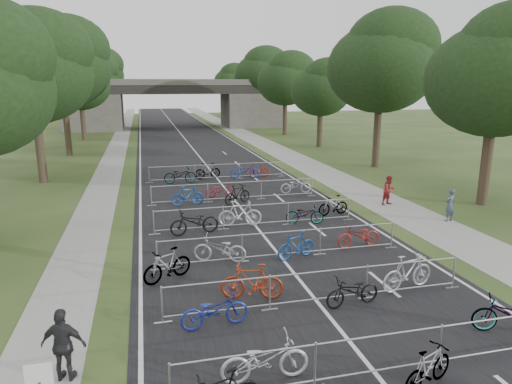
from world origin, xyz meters
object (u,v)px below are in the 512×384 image
pedestrian_a (450,205)px  pedestrian_c (64,345)px  overpass_bridge (175,104)px  pedestrian_b (389,190)px

pedestrian_a → pedestrian_c: (-16.00, -8.46, 0.05)m
overpass_bridge → pedestrian_b: overpass_bridge is taller
overpass_bridge → pedestrian_a: 52.22m
pedestrian_a → pedestrian_b: (-1.23, 3.46, 0.00)m
overpass_bridge → pedestrian_c: size_ratio=18.22×
pedestrian_a → pedestrian_b: pedestrian_b is taller
pedestrian_b → pedestrian_c: 18.98m
pedestrian_b → pedestrian_c: size_ratio=0.94×
pedestrian_b → pedestrian_c: (-14.77, -11.92, 0.05)m
pedestrian_b → pedestrian_c: pedestrian_c is taller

